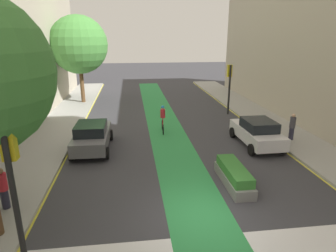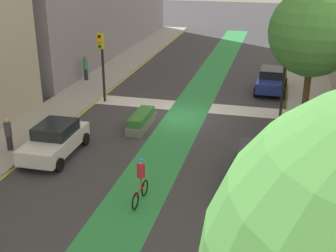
# 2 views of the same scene
# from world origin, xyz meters

# --- Properties ---
(ground_plane) EXTENTS (120.00, 120.00, 0.00)m
(ground_plane) POSITION_xyz_m (0.00, 0.00, 0.00)
(ground_plane) COLOR #38383D
(bike_lane_paint) EXTENTS (2.40, 60.00, 0.01)m
(bike_lane_paint) POSITION_xyz_m (-0.14, 0.00, 0.00)
(bike_lane_paint) COLOR #2D8C47
(bike_lane_paint) RESTS_ON ground_plane
(crosswalk_band) EXTENTS (12.00, 1.80, 0.01)m
(crosswalk_band) POSITION_xyz_m (0.00, -2.00, 0.00)
(crosswalk_band) COLOR silver
(crosswalk_band) RESTS_ON ground_plane
(sidewalk_left) EXTENTS (3.00, 60.00, 0.15)m
(sidewalk_left) POSITION_xyz_m (-7.50, 0.00, 0.07)
(sidewalk_left) COLOR #9E9E99
(sidewalk_left) RESTS_ON ground_plane
(curb_stripe_left) EXTENTS (0.16, 60.00, 0.01)m
(curb_stripe_left) POSITION_xyz_m (-6.00, 0.00, 0.01)
(curb_stripe_left) COLOR yellow
(curb_stripe_left) RESTS_ON ground_plane
(sidewalk_right) EXTENTS (3.00, 60.00, 0.15)m
(sidewalk_right) POSITION_xyz_m (7.50, 0.00, 0.07)
(sidewalk_right) COLOR #9E9E99
(sidewalk_right) RESTS_ON ground_plane
(curb_stripe_right) EXTENTS (0.16, 60.00, 0.01)m
(curb_stripe_right) POSITION_xyz_m (6.00, 0.00, 0.01)
(curb_stripe_right) COLOR yellow
(curb_stripe_right) RESTS_ON ground_plane
(traffic_signal_near_right) EXTENTS (0.35, 0.52, 4.43)m
(traffic_signal_near_right) POSITION_xyz_m (5.50, -1.54, 3.10)
(traffic_signal_near_right) COLOR black
(traffic_signal_near_right) RESTS_ON ground_plane
(traffic_signal_near_left) EXTENTS (0.35, 0.52, 4.08)m
(traffic_signal_near_left) POSITION_xyz_m (-5.57, -1.53, 2.87)
(traffic_signal_near_left) COLOR black
(traffic_signal_near_left) RESTS_ON ground_plane
(car_blue_left_near) EXTENTS (2.15, 4.26, 1.57)m
(car_blue_left_near) POSITION_xyz_m (-4.84, -6.56, 0.80)
(car_blue_left_near) COLOR navy
(car_blue_left_near) RESTS_ON ground_plane
(car_white_right_far) EXTENTS (2.07, 4.23, 1.57)m
(car_white_right_far) POSITION_xyz_m (4.78, 6.48, 0.80)
(car_white_right_far) COLOR silver
(car_white_right_far) RESTS_ON ground_plane
(car_grey_left_far) EXTENTS (2.07, 4.22, 1.57)m
(car_grey_left_far) POSITION_xyz_m (-4.69, 7.00, 0.80)
(car_grey_left_far) COLOR slate
(car_grey_left_far) RESTS_ON ground_plane
(cyclist_in_lane) EXTENTS (0.32, 1.73, 1.86)m
(cyclist_in_lane) POSITION_xyz_m (-0.42, 9.50, 0.97)
(cyclist_in_lane) COLOR black
(cyclist_in_lane) RESTS_ON ground_plane
(pedestrian_sidewalk_right_a) EXTENTS (0.34, 0.34, 1.61)m
(pedestrian_sidewalk_right_a) POSITION_xyz_m (7.07, 6.74, 0.97)
(pedestrian_sidewalk_right_a) COLOR #262638
(pedestrian_sidewalk_right_a) RESTS_ON sidewalk_right
(pedestrian_sidewalk_left_a) EXTENTS (0.34, 0.34, 1.59)m
(pedestrian_sidewalk_left_a) POSITION_xyz_m (-7.12, 1.17, 0.95)
(pedestrian_sidewalk_left_a) COLOR #262638
(pedestrian_sidewalk_left_a) RESTS_ON sidewalk_left
(pedestrian_sidewalk_right_b) EXTENTS (0.34, 0.34, 1.77)m
(pedestrian_sidewalk_right_b) POSITION_xyz_m (8.50, -5.60, 1.06)
(pedestrian_sidewalk_right_b) COLOR #262638
(pedestrian_sidewalk_right_b) RESTS_ON sidewalk_right
(street_tree_near) EXTENTS (4.65, 4.65, 7.39)m
(street_tree_near) POSITION_xyz_m (-6.81, -0.35, 5.20)
(street_tree_near) COLOR brown
(street_tree_near) RESTS_ON sidewalk_left
(median_planter) EXTENTS (0.89, 2.96, 0.85)m
(median_planter) POSITION_xyz_m (1.86, 2.10, 0.40)
(median_planter) COLOR slate
(median_planter) RESTS_ON ground_plane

